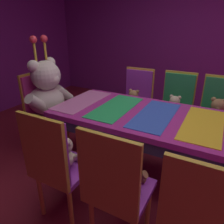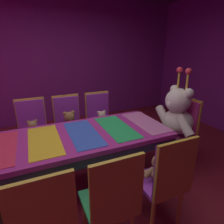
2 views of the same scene
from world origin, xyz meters
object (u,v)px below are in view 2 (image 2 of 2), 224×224
teddy_left_2 (102,120)px  chair_right_0 (45,220)px  teddy_left_1 (70,123)px  throne_chair (184,124)px  banquet_table (84,140)px  king_teddy_bear (176,115)px  chair_right_1 (113,198)px  chair_right_2 (168,176)px  chair_left_0 (33,125)px  teddy_right_1 (106,188)px  teddy_right_2 (158,169)px  chair_left_2 (99,115)px  chair_left_1 (68,120)px  teddy_left_0 (33,130)px  teddy_right_0 (43,204)px

teddy_left_2 → chair_right_0: chair_right_0 is taller
teddy_left_1 → throne_chair: size_ratio=0.35×
banquet_table → king_teddy_bear: size_ratio=2.08×
chair_right_1 → banquet_table: bearing=-1.4°
chair_right_2 → chair_left_0: bearing=31.3°
chair_right_0 → teddy_right_1: 0.51m
chair_right_1 → teddy_right_2: (-0.17, 0.55, -0.02)m
banquet_table → king_teddy_bear: (0.00, 1.37, 0.12)m
chair_left_2 → chair_right_0: (1.74, -1.02, 0.00)m
chair_left_1 → chair_right_1: size_ratio=1.00×
chair_right_0 → chair_right_2: same height
chair_right_0 → teddy_right_1: chair_right_0 is taller
chair_right_2 → teddy_right_2: chair_right_2 is taller
chair_left_1 → chair_right_1: (1.75, -0.01, 0.00)m
banquet_table → chair_right_1: bearing=-1.4°
banquet_table → throne_chair: 1.54m
chair_right_1 → throne_chair: 1.80m
teddy_right_1 → chair_right_0: bearing=105.0°
teddy_left_0 → throne_chair: bearing=70.3°
teddy_left_0 → king_teddy_bear: 2.05m
banquet_table → teddy_right_0: teddy_right_0 is taller
banquet_table → chair_right_2: size_ratio=2.05×
chair_left_2 → chair_right_1: 1.83m
teddy_right_0 → teddy_right_2: (-0.02, 1.04, -0.02)m
chair_left_0 → king_teddy_bear: 2.10m
teddy_left_1 → chair_right_0: size_ratio=0.35×
chair_left_1 → teddy_left_1: bearing=-0.0°
teddy_right_0 → throne_chair: 2.18m
teddy_left_0 → chair_right_0: 1.62m
chair_left_0 → chair_right_2: 2.04m
banquet_table → teddy_left_2: bearing=144.9°
teddy_left_1 → chair_left_2: (-0.14, 0.52, -0.00)m
chair_right_0 → chair_left_0: bearing=0.6°
teddy_left_2 → throne_chair: 1.26m
chair_right_1 → teddy_right_1: chair_right_1 is taller
banquet_table → chair_left_1: (-0.87, -0.01, -0.06)m
chair_right_0 → chair_right_1: bearing=-91.2°
chair_right_2 → teddy_right_2: 0.14m
chair_left_1 → king_teddy_bear: bearing=57.9°
teddy_left_1 → banquet_table: bearing=0.9°
teddy_right_1 → chair_right_2: bearing=-101.6°
teddy_left_2 → throne_chair: bearing=55.1°
chair_right_2 → chair_right_0: bearing=91.1°
banquet_table → chair_left_2: bearing=149.6°
chair_left_1 → chair_right_0: size_ratio=1.00×
teddy_left_1 → throne_chair: throne_chair is taller
chair_left_2 → teddy_right_2: (1.58, 0.02, -0.02)m
chair_left_0 → teddy_right_0: 1.62m
chair_left_0 → teddy_left_0: (0.14, -0.00, -0.03)m
banquet_table → chair_right_0: chair_right_0 is taller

